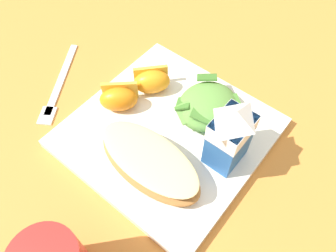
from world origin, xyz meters
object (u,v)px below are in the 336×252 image
object	(u,v)px
green_salad_pile	(208,106)
orange_wedge_middle	(119,98)
orange_wedge_front	(152,81)
metal_fork	(57,88)
cheesy_pizza_bread	(150,162)
white_plate	(168,132)
milk_carton	(230,134)

from	to	relation	value
green_salad_pile	orange_wedge_middle	bearing A→B (deg)	-57.40
orange_wedge_front	metal_fork	bearing A→B (deg)	-55.84
metal_fork	cheesy_pizza_bread	bearing A→B (deg)	84.75
cheesy_pizza_bread	orange_wedge_middle	distance (m)	0.12
cheesy_pizza_bread	orange_wedge_front	world-z (taller)	orange_wedge_front
green_salad_pile	metal_fork	xyz separation A→B (m)	(0.11, -0.24, -0.03)
cheesy_pizza_bread	orange_wedge_front	distance (m)	0.15
orange_wedge_front	metal_fork	xyz separation A→B (m)	(0.09, -0.14, -0.03)
white_plate	green_salad_pile	distance (m)	0.07
orange_wedge_middle	white_plate	bearing A→B (deg)	98.43
green_salad_pile	cheesy_pizza_bread	bearing A→B (deg)	-3.06
green_salad_pile	orange_wedge_front	distance (m)	0.10
orange_wedge_front	metal_fork	world-z (taller)	orange_wedge_front
cheesy_pizza_bread	metal_fork	distance (m)	0.24
milk_carton	cheesy_pizza_bread	bearing A→B (deg)	-41.02
white_plate	green_salad_pile	xyz separation A→B (m)	(-0.06, 0.03, 0.03)
orange_wedge_front	metal_fork	distance (m)	0.17
milk_carton	orange_wedge_middle	xyz separation A→B (m)	(0.03, -0.18, -0.04)
green_salad_pile	milk_carton	xyz separation A→B (m)	(0.05, 0.07, 0.04)
green_salad_pile	orange_wedge_front	world-z (taller)	green_salad_pile
cheesy_pizza_bread	milk_carton	world-z (taller)	milk_carton
white_plate	cheesy_pizza_bread	size ratio (longest dim) A/B	1.63
orange_wedge_middle	cheesy_pizza_bread	bearing A→B (deg)	63.93
cheesy_pizza_bread	orange_wedge_middle	size ratio (longest dim) A/B	2.51
milk_carton	orange_wedge_front	world-z (taller)	milk_carton
cheesy_pizza_bread	orange_wedge_front	xyz separation A→B (m)	(-0.12, -0.09, 0.00)
white_plate	orange_wedge_middle	world-z (taller)	orange_wedge_middle
green_salad_pile	orange_wedge_front	bearing A→B (deg)	-81.70
green_salad_pile	orange_wedge_middle	world-z (taller)	green_salad_pile
green_salad_pile	milk_carton	world-z (taller)	milk_carton
milk_carton	orange_wedge_middle	size ratio (longest dim) A/B	1.61
orange_wedge_front	orange_wedge_middle	bearing A→B (deg)	-15.45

